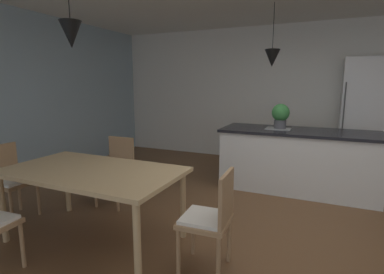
{
  "coord_description": "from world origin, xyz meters",
  "views": [
    {
      "loc": [
        0.3,
        -2.95,
        1.56
      ],
      "look_at": [
        -1.21,
        0.42,
        0.9
      ],
      "focal_mm": 27.78,
      "sensor_mm": 36.0,
      "label": 1
    }
  ],
  "objects_px": {
    "chair_kitchen_end": "(211,217)",
    "chair_far_left": "(116,168)",
    "kitchen_island": "(297,160)",
    "chair_window_end": "(10,179)",
    "refrigerator": "(364,118)",
    "dining_table": "(92,176)",
    "potted_plant_on_island": "(281,115)"
  },
  "relations": [
    {
      "from": "chair_kitchen_end",
      "to": "chair_far_left",
      "type": "distance_m",
      "value": 1.85
    },
    {
      "from": "kitchen_island",
      "to": "chair_kitchen_end",
      "type": "bearing_deg",
      "value": -101.49
    },
    {
      "from": "chair_window_end",
      "to": "kitchen_island",
      "type": "height_order",
      "value": "kitchen_island"
    },
    {
      "from": "chair_kitchen_end",
      "to": "refrigerator",
      "type": "relative_size",
      "value": 0.44
    },
    {
      "from": "chair_far_left",
      "to": "dining_table",
      "type": "bearing_deg",
      "value": -65.25
    },
    {
      "from": "chair_far_left",
      "to": "kitchen_island",
      "type": "bearing_deg",
      "value": 35.47
    },
    {
      "from": "dining_table",
      "to": "chair_kitchen_end",
      "type": "relative_size",
      "value": 2.01
    },
    {
      "from": "chair_kitchen_end",
      "to": "kitchen_island",
      "type": "height_order",
      "value": "kitchen_island"
    },
    {
      "from": "refrigerator",
      "to": "chair_far_left",
      "type": "bearing_deg",
      "value": -137.71
    },
    {
      "from": "dining_table",
      "to": "chair_far_left",
      "type": "xyz_separation_m",
      "value": [
        -0.39,
        0.86,
        -0.2
      ]
    },
    {
      "from": "chair_far_left",
      "to": "refrigerator",
      "type": "height_order",
      "value": "refrigerator"
    },
    {
      "from": "chair_window_end",
      "to": "refrigerator",
      "type": "height_order",
      "value": "refrigerator"
    },
    {
      "from": "dining_table",
      "to": "chair_far_left",
      "type": "relative_size",
      "value": 2.01
    },
    {
      "from": "chair_window_end",
      "to": "potted_plant_on_island",
      "type": "xyz_separation_m",
      "value": [
        2.7,
        2.36,
        0.64
      ]
    },
    {
      "from": "potted_plant_on_island",
      "to": "refrigerator",
      "type": "bearing_deg",
      "value": 46.4
    },
    {
      "from": "chair_window_end",
      "to": "chair_far_left",
      "type": "distance_m",
      "value": 1.21
    },
    {
      "from": "dining_table",
      "to": "chair_window_end",
      "type": "height_order",
      "value": "chair_window_end"
    },
    {
      "from": "chair_far_left",
      "to": "potted_plant_on_island",
      "type": "height_order",
      "value": "potted_plant_on_island"
    },
    {
      "from": "chair_far_left",
      "to": "refrigerator",
      "type": "relative_size",
      "value": 0.44
    },
    {
      "from": "chair_kitchen_end",
      "to": "potted_plant_on_island",
      "type": "xyz_separation_m",
      "value": [
        0.21,
        2.36,
        0.64
      ]
    },
    {
      "from": "chair_window_end",
      "to": "kitchen_island",
      "type": "relative_size",
      "value": 0.39
    },
    {
      "from": "dining_table",
      "to": "kitchen_island",
      "type": "distance_m",
      "value": 2.93
    },
    {
      "from": "chair_far_left",
      "to": "kitchen_island",
      "type": "distance_m",
      "value": 2.6
    },
    {
      "from": "chair_window_end",
      "to": "dining_table",
      "type": "bearing_deg",
      "value": -0.0
    },
    {
      "from": "chair_far_left",
      "to": "refrigerator",
      "type": "bearing_deg",
      "value": 42.29
    },
    {
      "from": "kitchen_island",
      "to": "refrigerator",
      "type": "bearing_deg",
      "value": 53.47
    },
    {
      "from": "chair_window_end",
      "to": "refrigerator",
      "type": "xyz_separation_m",
      "value": [
        3.91,
        3.64,
        0.52
      ]
    },
    {
      "from": "chair_window_end",
      "to": "chair_far_left",
      "type": "bearing_deg",
      "value": 45.24
    },
    {
      "from": "chair_kitchen_end",
      "to": "kitchen_island",
      "type": "bearing_deg",
      "value": 78.51
    },
    {
      "from": "kitchen_island",
      "to": "potted_plant_on_island",
      "type": "distance_m",
      "value": 0.7
    },
    {
      "from": "dining_table",
      "to": "chair_far_left",
      "type": "height_order",
      "value": "chair_far_left"
    },
    {
      "from": "chair_kitchen_end",
      "to": "refrigerator",
      "type": "height_order",
      "value": "refrigerator"
    }
  ]
}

